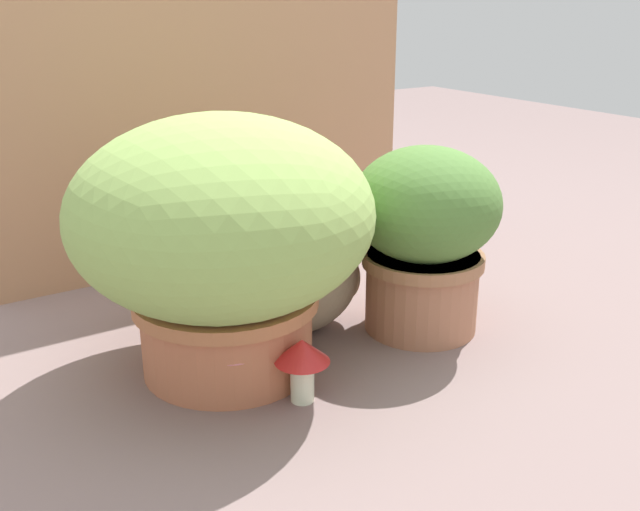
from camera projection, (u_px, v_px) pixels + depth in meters
The scene contains 7 objects.
ground_plane at pixel (293, 348), 1.44m from camera, with size 6.00×6.00×0.00m, color gray.
cardboard_backdrop at pixel (211, 75), 1.77m from camera, with size 1.11×0.03×0.93m, color tan.
grass_planter at pixel (222, 232), 1.28m from camera, with size 0.53×0.53×0.47m.
leafy_planter at pixel (424, 232), 1.46m from camera, with size 0.29×0.29×0.38m.
cat at pixel (308, 273), 1.48m from camera, with size 0.38×0.18×0.32m.
mushroom_ornament_red at pixel (302, 358), 1.23m from camera, with size 0.09×0.09×0.11m.
mushroom_ornament_pink at pixel (233, 354), 1.23m from camera, with size 0.08×0.08×0.12m.
Camera 1 is at (-0.66, -1.11, 0.66)m, focal length 41.47 mm.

